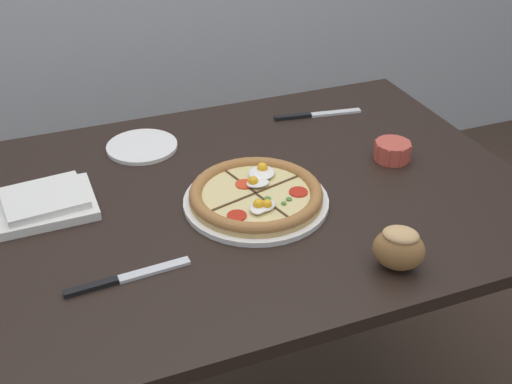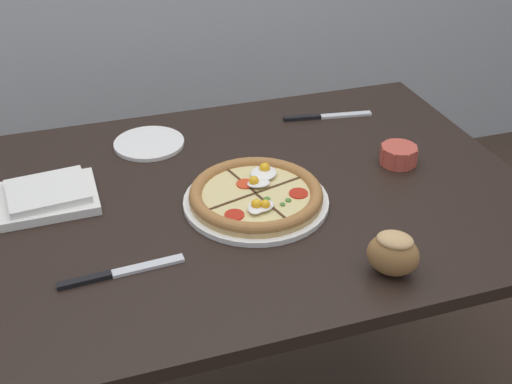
# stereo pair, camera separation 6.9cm
# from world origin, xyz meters

# --- Properties ---
(dining_table) EXTENTS (1.22, 0.90, 0.76)m
(dining_table) POSITION_xyz_m (0.00, 0.00, 0.66)
(dining_table) COLOR black
(dining_table) RESTS_ON ground_plane
(pizza) EXTENTS (0.32, 0.32, 0.05)m
(pizza) POSITION_xyz_m (-0.01, -0.05, 0.78)
(pizza) COLOR white
(pizza) RESTS_ON dining_table
(ramekin_bowl) EXTENTS (0.09, 0.09, 0.05)m
(ramekin_bowl) POSITION_xyz_m (0.36, 0.01, 0.79)
(ramekin_bowl) COLOR #C64C3D
(ramekin_bowl) RESTS_ON dining_table
(napkin_folded) EXTENTS (0.21, 0.18, 0.04)m
(napkin_folded) POSITION_xyz_m (-0.44, 0.09, 0.78)
(napkin_folded) COLOR silver
(napkin_folded) RESTS_ON dining_table
(bread_piece_near) EXTENTS (0.12, 0.12, 0.09)m
(bread_piece_near) POSITION_xyz_m (0.15, -0.35, 0.81)
(bread_piece_near) COLOR olive
(bread_piece_near) RESTS_ON dining_table
(knife_main) EXTENTS (0.25, 0.05, 0.01)m
(knife_main) POSITION_xyz_m (0.30, 0.29, 0.77)
(knife_main) COLOR silver
(knife_main) RESTS_ON dining_table
(knife_spare) EXTENTS (0.24, 0.03, 0.01)m
(knife_spare) POSITION_xyz_m (-0.33, -0.20, 0.77)
(knife_spare) COLOR silver
(knife_spare) RESTS_ON dining_table
(side_saucer) EXTENTS (0.18, 0.18, 0.01)m
(side_saucer) POSITION_xyz_m (-0.19, 0.28, 0.77)
(side_saucer) COLOR white
(side_saucer) RESTS_ON dining_table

